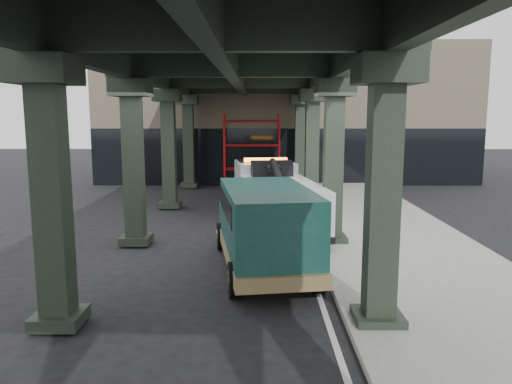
{
  "coord_description": "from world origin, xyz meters",
  "views": [
    {
      "loc": [
        0.35,
        -12.9,
        3.98
      ],
      "look_at": [
        0.28,
        1.71,
        1.7
      ],
      "focal_mm": 35.0,
      "sensor_mm": 36.0,
      "label": 1
    }
  ],
  "objects": [
    {
      "name": "sidewalk",
      "position": [
        4.5,
        2.0,
        0.07
      ],
      "size": [
        5.0,
        40.0,
        0.15
      ],
      "primitive_type": "cube",
      "color": "gray",
      "rests_on": "ground"
    },
    {
      "name": "towed_van",
      "position": [
        0.52,
        -0.57,
        1.18
      ],
      "size": [
        2.82,
        5.66,
        2.2
      ],
      "rotation": [
        0.0,
        0.0,
        0.14
      ],
      "color": "#113E36",
      "rests_on": "ground"
    },
    {
      "name": "scaffolding",
      "position": [
        0.0,
        14.64,
        2.11
      ],
      "size": [
        3.08,
        0.88,
        4.0
      ],
      "color": "red",
      "rests_on": "ground"
    },
    {
      "name": "viaduct",
      "position": [
        -0.4,
        2.0,
        5.46
      ],
      "size": [
        7.4,
        32.0,
        6.4
      ],
      "color": "#1F2A21",
      "rests_on": "ground"
    },
    {
      "name": "tow_truck",
      "position": [
        0.87,
        4.18,
        1.21
      ],
      "size": [
        3.13,
        7.77,
        2.48
      ],
      "rotation": [
        0.0,
        0.0,
        0.15
      ],
      "color": "black",
      "rests_on": "ground"
    },
    {
      "name": "building",
      "position": [
        2.0,
        20.0,
        4.0
      ],
      "size": [
        22.0,
        10.0,
        8.0
      ],
      "primitive_type": "cube",
      "color": "#C6B793",
      "rests_on": "ground"
    },
    {
      "name": "lane_stripe",
      "position": [
        1.7,
        2.0,
        0.01
      ],
      "size": [
        0.12,
        38.0,
        0.01
      ],
      "primitive_type": "cube",
      "color": "silver",
      "rests_on": "ground"
    },
    {
      "name": "ground",
      "position": [
        0.0,
        0.0,
        0.0
      ],
      "size": [
        90.0,
        90.0,
        0.0
      ],
      "primitive_type": "plane",
      "color": "black",
      "rests_on": "ground"
    }
  ]
}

